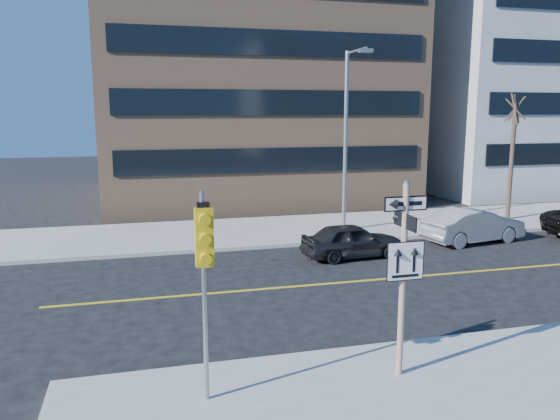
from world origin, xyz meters
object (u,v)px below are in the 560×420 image
object	(u,v)px
parked_car_a	(352,240)
parked_car_b	(473,225)
street_tree_west	(515,112)
streetlight_a	(348,129)
sign_pole	(403,268)
traffic_signal	(204,254)

from	to	relation	value
parked_car_a	parked_car_b	xyz separation A→B (m)	(5.96, 1.00, 0.08)
parked_car_a	street_tree_west	distance (m)	12.18
street_tree_west	streetlight_a	bearing A→B (deg)	-176.55
sign_pole	parked_car_a	size ratio (longest dim) A/B	1.03
streetlight_a	parked_car_b	bearing A→B (deg)	-31.51
sign_pole	parked_car_b	size ratio (longest dim) A/B	0.90
parked_car_b	streetlight_a	size ratio (longest dim) A/B	0.56
parked_car_a	parked_car_b	size ratio (longest dim) A/B	0.87
parked_car_a	street_tree_west	xyz separation A→B (m)	(10.26, 4.43, 4.86)
traffic_signal	streetlight_a	xyz separation A→B (m)	(8.00, 13.42, 1.73)
parked_car_b	street_tree_west	world-z (taller)	street_tree_west
sign_pole	parked_car_b	bearing A→B (deg)	50.04
traffic_signal	parked_car_a	xyz separation A→B (m)	(6.74, 9.53, -2.36)
sign_pole	parked_car_b	xyz separation A→B (m)	(8.70, 10.39, -1.69)
sign_pole	parked_car_a	distance (m)	9.94
parked_car_b	streetlight_a	world-z (taller)	streetlight_a
street_tree_west	traffic_signal	bearing A→B (deg)	-140.61
traffic_signal	streetlight_a	distance (m)	15.72
traffic_signal	parked_car_a	distance (m)	11.91
traffic_signal	street_tree_west	world-z (taller)	street_tree_west
parked_car_a	streetlight_a	xyz separation A→B (m)	(1.26, 3.89, 4.09)
sign_pole	traffic_signal	xyz separation A→B (m)	(-4.00, -0.15, 0.59)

